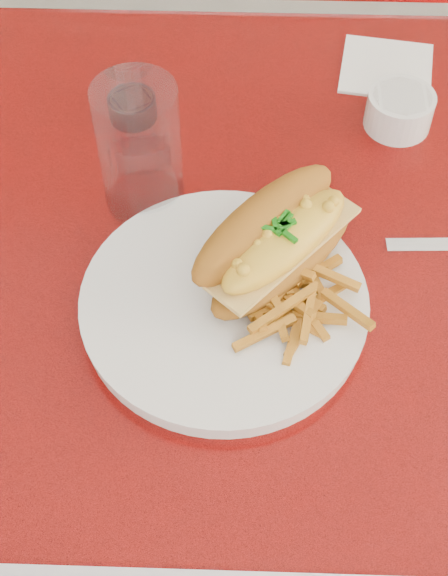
{
  "coord_description": "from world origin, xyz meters",
  "views": [
    {
      "loc": [
        -0.19,
        -0.59,
        1.46
      ],
      "look_at": [
        -0.21,
        -0.12,
        0.81
      ],
      "focal_mm": 50.0,
      "sensor_mm": 36.0,
      "label": 1
    }
  ],
  "objects_px": {
    "dinner_plate": "(224,304)",
    "sauce_cup_left": "(132,107)",
    "mac_hoagie": "(277,240)",
    "booth_bench_far": "(331,87)",
    "fork": "(287,289)",
    "gravy_ramekin": "(400,109)",
    "diner_table": "(387,308)",
    "water_tumbler": "(140,149)"
  },
  "relations": [
    {
      "from": "diner_table",
      "to": "fork",
      "type": "relative_size",
      "value": 11.14
    },
    {
      "from": "diner_table",
      "to": "fork",
      "type": "bearing_deg",
      "value": -143.49
    },
    {
      "from": "diner_table",
      "to": "booth_bench_far",
      "type": "height_order",
      "value": "booth_bench_far"
    },
    {
      "from": "mac_hoagie",
      "to": "sauce_cup_left",
      "type": "distance_m",
      "value": 0.3
    },
    {
      "from": "booth_bench_far",
      "to": "water_tumbler",
      "type": "relative_size",
      "value": 7.64
    },
    {
      "from": "booth_bench_far",
      "to": "gravy_ramekin",
      "type": "relative_size",
      "value": 11.24
    },
    {
      "from": "sauce_cup_left",
      "to": "fork",
      "type": "bearing_deg",
      "value": -55.83
    },
    {
      "from": "sauce_cup_left",
      "to": "water_tumbler",
      "type": "relative_size",
      "value": 0.44
    },
    {
      "from": "diner_table",
      "to": "water_tumbler",
      "type": "xyz_separation_m",
      "value": [
        -0.3,
        0.03,
        0.24
      ]
    },
    {
      "from": "booth_bench_far",
      "to": "sauce_cup_left",
      "type": "distance_m",
      "value": 0.88
    },
    {
      "from": "gravy_ramekin",
      "to": "dinner_plate",
      "type": "bearing_deg",
      "value": -125.65
    },
    {
      "from": "water_tumbler",
      "to": "sauce_cup_left",
      "type": "bearing_deg",
      "value": 101.21
    },
    {
      "from": "dinner_plate",
      "to": "mac_hoagie",
      "type": "distance_m",
      "value": 0.08
    },
    {
      "from": "booth_bench_far",
      "to": "fork",
      "type": "xyz_separation_m",
      "value": [
        -0.14,
        -0.92,
        0.5
      ]
    },
    {
      "from": "diner_table",
      "to": "booth_bench_far",
      "type": "bearing_deg",
      "value": 90.0
    },
    {
      "from": "booth_bench_far",
      "to": "sauce_cup_left",
      "type": "xyz_separation_m",
      "value": [
        -0.33,
        -0.64,
        0.5
      ]
    },
    {
      "from": "diner_table",
      "to": "mac_hoagie",
      "type": "xyz_separation_m",
      "value": [
        -0.15,
        -0.07,
        0.22
      ]
    },
    {
      "from": "booth_bench_far",
      "to": "dinner_plate",
      "type": "relative_size",
      "value": 3.47
    },
    {
      "from": "fork",
      "to": "booth_bench_far",
      "type": "bearing_deg",
      "value": -43.33
    },
    {
      "from": "gravy_ramekin",
      "to": "sauce_cup_left",
      "type": "height_order",
      "value": "gravy_ramekin"
    },
    {
      "from": "sauce_cup_left",
      "to": "diner_table",
      "type": "bearing_deg",
      "value": -27.35
    },
    {
      "from": "dinner_plate",
      "to": "mac_hoagie",
      "type": "bearing_deg",
      "value": 42.87
    },
    {
      "from": "gravy_ramekin",
      "to": "water_tumbler",
      "type": "xyz_separation_m",
      "value": [
        -0.3,
        -0.13,
        0.05
      ]
    },
    {
      "from": "fork",
      "to": "water_tumbler",
      "type": "distance_m",
      "value": 0.22
    },
    {
      "from": "diner_table",
      "to": "water_tumbler",
      "type": "bearing_deg",
      "value": 173.61
    },
    {
      "from": "booth_bench_far",
      "to": "mac_hoagie",
      "type": "bearing_deg",
      "value": -99.92
    },
    {
      "from": "dinner_plate",
      "to": "sauce_cup_left",
      "type": "bearing_deg",
      "value": 112.86
    },
    {
      "from": "booth_bench_far",
      "to": "fork",
      "type": "relative_size",
      "value": 10.87
    },
    {
      "from": "dinner_plate",
      "to": "fork",
      "type": "xyz_separation_m",
      "value": [
        0.06,
        0.01,
        0.01
      ]
    },
    {
      "from": "booth_bench_far",
      "to": "mac_hoagie",
      "type": "relative_size",
      "value": 5.53
    },
    {
      "from": "fork",
      "to": "gravy_ramekin",
      "type": "bearing_deg",
      "value": -61.94
    },
    {
      "from": "booth_bench_far",
      "to": "fork",
      "type": "bearing_deg",
      "value": -98.8
    },
    {
      "from": "dinner_plate",
      "to": "fork",
      "type": "height_order",
      "value": "dinner_plate"
    },
    {
      "from": "mac_hoagie",
      "to": "gravy_ramekin",
      "type": "xyz_separation_m",
      "value": [
        0.15,
        0.24,
        -0.03
      ]
    },
    {
      "from": "gravy_ramekin",
      "to": "sauce_cup_left",
      "type": "distance_m",
      "value": 0.33
    },
    {
      "from": "diner_table",
      "to": "mac_hoagie",
      "type": "bearing_deg",
      "value": -155.1
    },
    {
      "from": "dinner_plate",
      "to": "gravy_ramekin",
      "type": "xyz_separation_m",
      "value": [
        0.2,
        0.29,
        0.01
      ]
    },
    {
      "from": "mac_hoagie",
      "to": "water_tumbler",
      "type": "relative_size",
      "value": 1.38
    },
    {
      "from": "booth_bench_far",
      "to": "dinner_plate",
      "type": "bearing_deg",
      "value": -102.49
    },
    {
      "from": "water_tumbler",
      "to": "fork",
      "type": "bearing_deg",
      "value": -41.01
    },
    {
      "from": "dinner_plate",
      "to": "mac_hoagie",
      "type": "height_order",
      "value": "mac_hoagie"
    },
    {
      "from": "diner_table",
      "to": "gravy_ramekin",
      "type": "bearing_deg",
      "value": 90.44
    }
  ]
}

